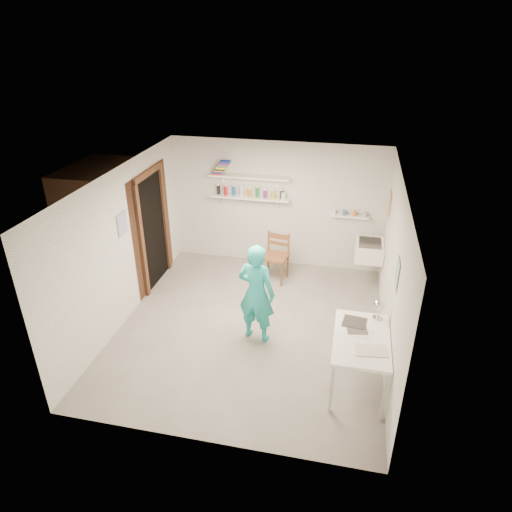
% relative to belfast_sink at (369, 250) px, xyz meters
% --- Properties ---
extents(floor, '(4.00, 4.50, 0.02)m').
position_rel_belfast_sink_xyz_m(floor, '(-1.75, -1.70, -0.71)').
color(floor, slate).
rests_on(floor, ground).
extents(ceiling, '(4.00, 4.50, 0.02)m').
position_rel_belfast_sink_xyz_m(ceiling, '(-1.75, -1.70, 1.71)').
color(ceiling, silver).
rests_on(ceiling, wall_back).
extents(wall_back, '(4.00, 0.02, 2.40)m').
position_rel_belfast_sink_xyz_m(wall_back, '(-1.75, 0.56, 0.50)').
color(wall_back, silver).
rests_on(wall_back, ground).
extents(wall_front, '(4.00, 0.02, 2.40)m').
position_rel_belfast_sink_xyz_m(wall_front, '(-1.75, -3.96, 0.50)').
color(wall_front, silver).
rests_on(wall_front, ground).
extents(wall_left, '(0.02, 4.50, 2.40)m').
position_rel_belfast_sink_xyz_m(wall_left, '(-3.76, -1.70, 0.50)').
color(wall_left, silver).
rests_on(wall_left, ground).
extents(wall_right, '(0.02, 4.50, 2.40)m').
position_rel_belfast_sink_xyz_m(wall_right, '(0.26, -1.70, 0.50)').
color(wall_right, silver).
rests_on(wall_right, ground).
extents(doorway_recess, '(0.02, 0.90, 2.00)m').
position_rel_belfast_sink_xyz_m(doorway_recess, '(-3.74, -0.65, 0.30)').
color(doorway_recess, black).
rests_on(doorway_recess, wall_left).
extents(corridor_box, '(1.40, 1.50, 2.10)m').
position_rel_belfast_sink_xyz_m(corridor_box, '(-4.45, -0.65, 0.35)').
color(corridor_box, brown).
rests_on(corridor_box, ground).
extents(door_lintel, '(0.06, 1.05, 0.10)m').
position_rel_belfast_sink_xyz_m(door_lintel, '(-3.72, -0.65, 1.35)').
color(door_lintel, brown).
rests_on(door_lintel, wall_left).
extents(door_jamb_near, '(0.06, 0.10, 2.00)m').
position_rel_belfast_sink_xyz_m(door_jamb_near, '(-3.72, -1.15, 0.30)').
color(door_jamb_near, brown).
rests_on(door_jamb_near, ground).
extents(door_jamb_far, '(0.06, 0.10, 2.00)m').
position_rel_belfast_sink_xyz_m(door_jamb_far, '(-3.72, -0.15, 0.30)').
color(door_jamb_far, brown).
rests_on(door_jamb_far, ground).
extents(shelf_lower, '(1.50, 0.22, 0.03)m').
position_rel_belfast_sink_xyz_m(shelf_lower, '(-2.25, 0.43, 0.65)').
color(shelf_lower, white).
rests_on(shelf_lower, wall_back).
extents(shelf_upper, '(1.50, 0.22, 0.03)m').
position_rel_belfast_sink_xyz_m(shelf_upper, '(-2.25, 0.43, 1.05)').
color(shelf_upper, white).
rests_on(shelf_upper, wall_back).
extents(ledge_shelf, '(0.70, 0.14, 0.03)m').
position_rel_belfast_sink_xyz_m(ledge_shelf, '(-0.40, 0.47, 0.42)').
color(ledge_shelf, white).
rests_on(ledge_shelf, wall_back).
extents(poster_left, '(0.01, 0.28, 0.36)m').
position_rel_belfast_sink_xyz_m(poster_left, '(-3.74, -1.65, 0.85)').
color(poster_left, '#334C7F').
rests_on(poster_left, wall_left).
extents(poster_right_a, '(0.01, 0.34, 0.42)m').
position_rel_belfast_sink_xyz_m(poster_right_a, '(0.24, 0.10, 0.85)').
color(poster_right_a, '#995933').
rests_on(poster_right_a, wall_right).
extents(poster_right_b, '(0.01, 0.30, 0.38)m').
position_rel_belfast_sink_xyz_m(poster_right_b, '(0.24, -2.25, 0.80)').
color(poster_right_b, '#3F724C').
rests_on(poster_right_b, wall_right).
extents(belfast_sink, '(0.48, 0.60, 0.30)m').
position_rel_belfast_sink_xyz_m(belfast_sink, '(0.00, 0.00, 0.00)').
color(belfast_sink, white).
rests_on(belfast_sink, wall_right).
extents(man, '(0.63, 0.48, 1.55)m').
position_rel_belfast_sink_xyz_m(man, '(-1.61, -1.93, 0.07)').
color(man, '#22AAA5').
rests_on(man, ground).
extents(wall_clock, '(0.28, 0.09, 0.28)m').
position_rel_belfast_sink_xyz_m(wall_clock, '(-1.65, -1.71, 0.33)').
color(wall_clock, beige).
rests_on(wall_clock, man).
extents(wooden_chair, '(0.51, 0.49, 0.96)m').
position_rel_belfast_sink_xyz_m(wooden_chair, '(-1.65, -0.16, -0.22)').
color(wooden_chair, brown).
rests_on(wooden_chair, ground).
extents(work_table, '(0.69, 1.15, 0.77)m').
position_rel_belfast_sink_xyz_m(work_table, '(-0.11, -2.66, -0.32)').
color(work_table, white).
rests_on(work_table, ground).
extents(desk_lamp, '(0.14, 0.14, 0.14)m').
position_rel_belfast_sink_xyz_m(desk_lamp, '(0.08, -2.20, 0.29)').
color(desk_lamp, silver).
rests_on(desk_lamp, work_table).
extents(spray_cans, '(1.31, 0.06, 0.17)m').
position_rel_belfast_sink_xyz_m(spray_cans, '(-2.25, 0.43, 0.75)').
color(spray_cans, black).
rests_on(spray_cans, shelf_lower).
extents(book_stack, '(0.34, 0.14, 0.25)m').
position_rel_belfast_sink_xyz_m(book_stack, '(-2.77, 0.43, 1.19)').
color(book_stack, red).
rests_on(book_stack, shelf_upper).
extents(ledge_pots, '(0.48, 0.07, 0.09)m').
position_rel_belfast_sink_xyz_m(ledge_pots, '(-0.40, 0.47, 0.48)').
color(ledge_pots, silver).
rests_on(ledge_pots, ledge_shelf).
extents(papers, '(0.30, 0.22, 0.02)m').
position_rel_belfast_sink_xyz_m(papers, '(-0.11, -2.66, 0.08)').
color(papers, silver).
rests_on(papers, work_table).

